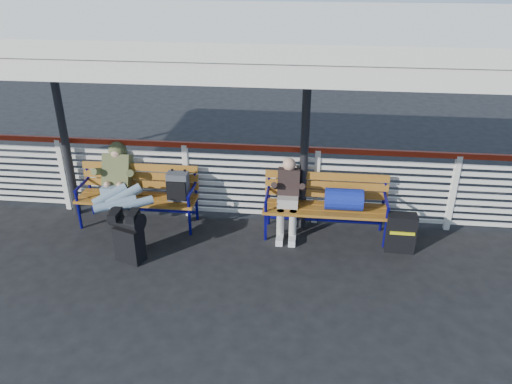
# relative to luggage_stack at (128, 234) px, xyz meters

# --- Properties ---
(ground) EXTENTS (60.00, 60.00, 0.00)m
(ground) POSITION_rel_luggage_stack_xyz_m (0.48, -0.55, -0.41)
(ground) COLOR black
(ground) RESTS_ON ground
(fence) EXTENTS (12.08, 0.08, 1.24)m
(fence) POSITION_rel_luggage_stack_xyz_m (0.48, 1.35, 0.25)
(fence) COLOR silver
(fence) RESTS_ON ground
(canopy) EXTENTS (12.60, 3.60, 3.16)m
(canopy) POSITION_rel_luggage_stack_xyz_m (0.48, 0.32, 2.63)
(canopy) COLOR silver
(canopy) RESTS_ON ground
(luggage_stack) EXTENTS (0.52, 0.40, 0.76)m
(luggage_stack) POSITION_rel_luggage_stack_xyz_m (0.00, 0.00, 0.00)
(luggage_stack) COLOR black
(luggage_stack) RESTS_ON ground
(bench_left) EXTENTS (1.80, 0.56, 0.92)m
(bench_left) POSITION_rel_luggage_stack_xyz_m (-0.02, 1.03, 0.17)
(bench_left) COLOR #A76A20
(bench_left) RESTS_ON ground
(bench_right) EXTENTS (1.80, 0.56, 0.92)m
(bench_right) POSITION_rel_luggage_stack_xyz_m (2.74, 0.99, 0.17)
(bench_right) COLOR #A76A20
(bench_right) RESTS_ON ground
(traveler_man) EXTENTS (0.93, 1.64, 0.77)m
(traveler_man) POSITION_rel_luggage_stack_xyz_m (-0.35, 0.69, 0.27)
(traveler_man) COLOR #7D93A9
(traveler_man) RESTS_ON ground
(companion_person) EXTENTS (0.32, 0.66, 1.15)m
(companion_person) POSITION_rel_luggage_stack_xyz_m (2.08, 0.97, 0.18)
(companion_person) COLOR #A8A298
(companion_person) RESTS_ON ground
(suitcase_side) EXTENTS (0.41, 0.25, 0.56)m
(suitcase_side) POSITION_rel_luggage_stack_xyz_m (3.68, 0.68, -0.13)
(suitcase_side) COLOR black
(suitcase_side) RESTS_ON ground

